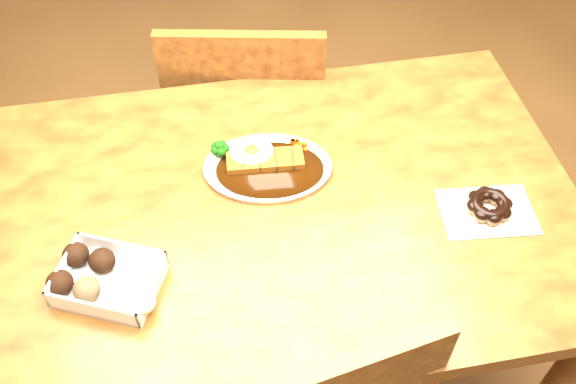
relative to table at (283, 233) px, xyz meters
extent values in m
plane|color=brown|center=(0.00, 0.00, -0.65)|extent=(6.00, 6.00, 0.00)
cube|color=#471F0E|center=(0.00, 0.00, 0.08)|extent=(1.20, 0.80, 0.04)
cylinder|color=#471F0E|center=(-0.54, 0.34, -0.30)|extent=(0.06, 0.06, 0.71)
cylinder|color=#471F0E|center=(0.54, 0.34, -0.30)|extent=(0.06, 0.06, 0.71)
cube|color=#471F0E|center=(0.01, 0.60, -0.22)|extent=(0.49, 0.49, 0.04)
cylinder|color=#471F0E|center=(0.21, 0.73, -0.45)|extent=(0.04, 0.04, 0.41)
cylinder|color=#471F0E|center=(-0.12, 0.80, -0.45)|extent=(0.04, 0.04, 0.41)
cylinder|color=#471F0E|center=(0.14, 0.40, -0.45)|extent=(0.04, 0.04, 0.41)
cylinder|color=#471F0E|center=(-0.19, 0.47, -0.45)|extent=(0.04, 0.04, 0.41)
cube|color=#471F0E|center=(-0.03, 0.41, 0.02)|extent=(0.40, 0.11, 0.40)
ellipsoid|color=white|center=(-0.01, 0.10, 0.10)|extent=(0.29, 0.22, 0.01)
ellipsoid|color=black|center=(-0.01, 0.08, 0.11)|extent=(0.24, 0.19, 0.01)
cube|color=#6B380C|center=(-0.02, 0.10, 0.12)|extent=(0.16, 0.07, 0.02)
ellipsoid|color=white|center=(-0.04, 0.12, 0.13)|extent=(0.10, 0.09, 0.01)
ellipsoid|color=#FFB214|center=(-0.04, 0.12, 0.13)|extent=(0.03, 0.03, 0.02)
cube|color=white|center=(-0.34, -0.13, 0.12)|extent=(0.22, 0.20, 0.05)
ellipsoid|color=black|center=(-0.42, -0.13, 0.13)|extent=(0.05, 0.05, 0.04)
ellipsoid|color=black|center=(-0.38, -0.15, 0.13)|extent=(0.05, 0.05, 0.04)
ellipsoid|color=beige|center=(-0.33, -0.17, 0.13)|extent=(0.05, 0.05, 0.04)
ellipsoid|color=beige|center=(-0.28, -0.20, 0.13)|extent=(0.05, 0.05, 0.04)
ellipsoid|color=black|center=(-0.40, -0.07, 0.13)|extent=(0.05, 0.05, 0.04)
ellipsoid|color=black|center=(-0.35, -0.10, 0.13)|extent=(0.05, 0.05, 0.04)
ellipsoid|color=beige|center=(-0.30, -0.12, 0.13)|extent=(0.05, 0.05, 0.04)
cube|color=silver|center=(0.40, -0.09, 0.10)|extent=(0.20, 0.15, 0.00)
torus|color=olive|center=(0.40, -0.09, 0.12)|extent=(0.10, 0.10, 0.03)
torus|color=black|center=(0.40, -0.09, 0.12)|extent=(0.09, 0.09, 0.02)
camera|label=1|loc=(-0.14, -0.81, 1.09)|focal=40.00mm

